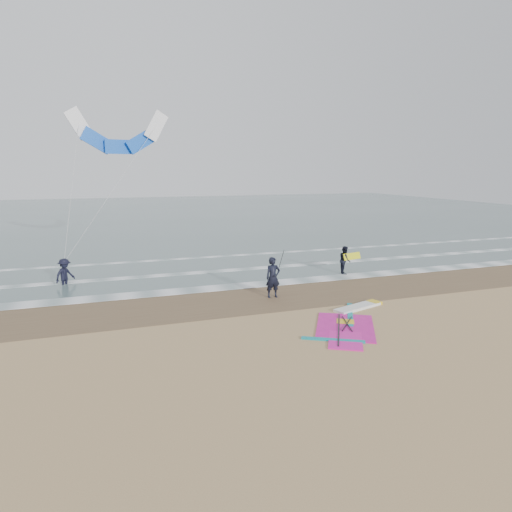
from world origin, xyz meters
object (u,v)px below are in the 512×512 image
object	(u,v)px
windsurf_rig	(350,321)
person_walking	(345,260)
person_standing	(273,277)
surf_kite	(119,136)
person_wading	(64,269)

from	to	relation	value
windsurf_rig	person_walking	distance (m)	8.68
windsurf_rig	person_standing	bearing A→B (deg)	110.46
windsurf_rig	surf_kite	distance (m)	18.23
person_wading	windsurf_rig	bearing A→B (deg)	-84.63
windsurf_rig	person_walking	bearing A→B (deg)	61.32
person_standing	person_walking	distance (m)	6.62
person_walking	person_wading	xyz separation A→B (m)	(-15.18, 2.55, 0.07)
person_standing	surf_kite	world-z (taller)	surf_kite
windsurf_rig	surf_kite	xyz separation A→B (m)	(-7.69, 14.51, 7.93)
person_standing	person_wading	size ratio (longest dim) A/B	1.10
person_walking	surf_kite	xyz separation A→B (m)	(-11.84, 6.92, 7.15)
windsurf_rig	person_standing	size ratio (longest dim) A/B	2.72
person_wading	person_standing	bearing A→B (deg)	-73.74
person_wading	surf_kite	distance (m)	8.97
person_wading	surf_kite	bearing A→B (deg)	10.57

